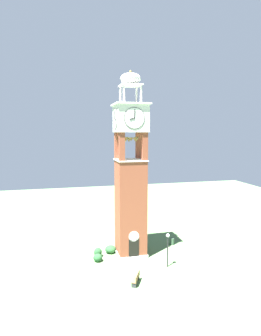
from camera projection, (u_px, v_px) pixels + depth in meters
ground at (130, 254)px, 31.23m from camera, size 80.00×80.00×0.00m
clock_tower at (131, 181)px, 30.20m from camera, size 3.56×3.56×19.60m
park_bench at (136, 278)px, 25.03m from camera, size 1.12×1.62×0.95m
lamp_post at (168, 244)px, 27.93m from camera, size 0.36×0.36×3.42m
trash_bin at (172, 241)px, 33.74m from camera, size 0.52×0.52×0.80m
shrub_near_entry at (98, 258)px, 29.36m from camera, size 0.92×0.92×0.80m
shrub_left_of_tower at (111, 249)px, 31.46m from camera, size 1.21×1.21×0.80m
shrub_behind_bench at (98, 252)px, 30.46m from camera, size 0.84×0.84×0.98m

